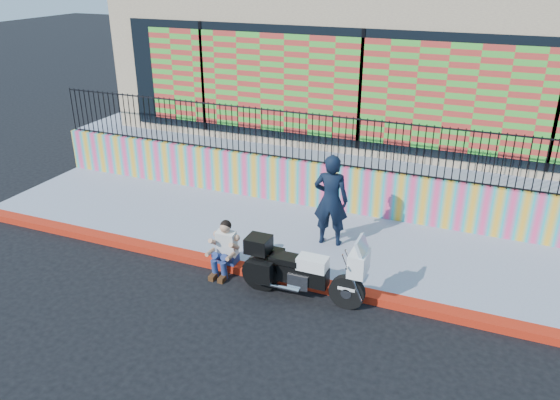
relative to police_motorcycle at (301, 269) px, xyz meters
The scene contains 10 objects.
ground 0.74m from the police_motorcycle, 121.34° to the left, with size 90.00×90.00×0.00m, color black.
red_curb 0.69m from the police_motorcycle, 121.34° to the left, with size 16.00×0.30×0.15m, color #A91D0C.
sidewalk 2.11m from the police_motorcycle, 96.54° to the left, with size 16.00×3.00×0.15m, color gray.
mural_wall 3.64m from the police_motorcycle, 93.67° to the left, with size 16.00×0.20×1.10m, color #FF437F.
metal_fence 3.85m from the police_motorcycle, 93.67° to the left, with size 15.80×0.04×1.20m, color black, non-canonical shape.
elevated_platform 8.74m from the police_motorcycle, 91.53° to the left, with size 16.00×10.00×1.25m, color gray.
storefront_building 8.92m from the police_motorcycle, 91.57° to the left, with size 14.00×8.06×4.00m.
police_motorcycle is the anchor object (origin of this frame).
police_officer 2.01m from the police_motorcycle, 92.14° to the left, with size 0.72×0.47×1.96m, color black.
seated_man 1.69m from the police_motorcycle, behind, with size 0.54×0.71×1.06m.
Camera 1 is at (3.09, -8.30, 5.63)m, focal length 35.00 mm.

